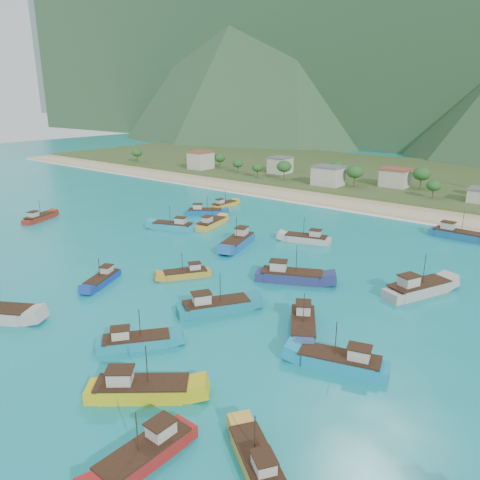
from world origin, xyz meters
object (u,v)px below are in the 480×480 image
Objects in this scene: boat_3 at (418,289)px; boat_18 at (341,362)px; boat_15 at (238,242)px; boat_9 at (174,226)px; boat_17 at (186,274)px; boat_8 at (457,235)px; boat_10 at (257,463)px; boat_16 at (224,205)px; boat_20 at (307,239)px; boat_4 at (204,212)px; boat_5 at (291,276)px; boat_13 at (39,218)px; boat_0 at (215,307)px; boat_25 at (211,224)px; boat_23 at (140,390)px; boat_7 at (146,454)px; boat_12 at (102,280)px; boat_19 at (303,325)px.

boat_18 is at bearing -65.44° from boat_3.
boat_9 is at bearing -17.56° from boat_15.
boat_18 reaches higher than boat_17.
boat_10 is (6.16, -90.11, -0.30)m from boat_8.
boat_8 is 1.30× the size of boat_16.
boat_4 is at bearing 66.18° from boat_20.
boat_5 reaches higher than boat_18.
boat_0 is at bearing -29.44° from boat_13.
boat_10 is at bearing -56.52° from boat_25.
boat_10 is 50.09m from boat_17.
boat_0 is 0.91× the size of boat_5.
boat_5 is 1.14× the size of boat_23.
boat_20 is at bearing -66.61° from boat_17.
boat_25 is (5.83, 8.28, -0.04)m from boat_9.
boat_3 reaches higher than boat_5.
boat_7 is 0.92× the size of boat_9.
boat_9 is 1.04× the size of boat_20.
boat_16 is 0.85× the size of boat_25.
boat_16 is (-72.64, 79.81, -0.01)m from boat_10.
boat_3 is 1.26× the size of boat_7.
boat_13 is at bearing -41.85° from boat_12.
boat_20 reaches higher than boat_17.
boat_25 is at bearing -44.84° from boat_15.
boat_17 is (10.13, 11.96, -0.02)m from boat_12.
boat_4 is 49.42m from boat_17.
boat_20 is at bearing 46.09° from boat_4.
boat_18 is (23.60, -2.03, -0.04)m from boat_0.
boat_25 is at bearing -166.12° from boat_3.
boat_16 is at bearing -8.45° from boat_9.
boat_8 is at bearing 119.81° from boat_3.
boat_0 is 0.94× the size of boat_8.
boat_10 is (2.05, -50.00, -0.38)m from boat_3.
boat_15 is at bearing 168.00° from boat_23.
boat_12 is at bearing 84.04° from boat_17.
boat_5 is 62.97m from boat_16.
boat_12 is at bearing -175.61° from boat_9.
boat_7 is at bearing 148.44° from boat_18.
boat_8 is 67.27m from boat_16.
boat_5 is at bearing 136.47° from boat_15.
boat_19 is at bearing 56.92° from boat_10.
boat_13 is (-102.28, 34.70, 0.06)m from boat_10.
boat_3 is 57.40m from boat_12.
boat_23 is (55.42, -79.51, 0.25)m from boat_16.
boat_25 is at bearing -66.47° from boat_19.
boat_17 is 0.80× the size of boat_25.
boat_19 is at bearing 126.58° from boat_23.
boat_17 is (-37.78, -19.63, -0.44)m from boat_3.
boat_10 is (66.26, -52.09, -0.18)m from boat_9.
boat_3 reaches higher than boat_20.
boat_19 is (-9.21, 5.66, -0.01)m from boat_18.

